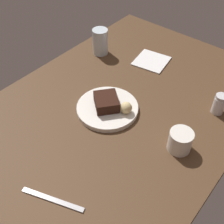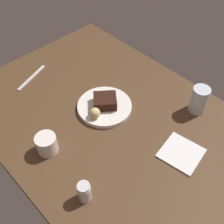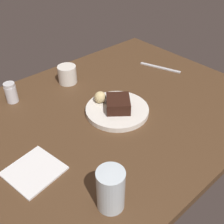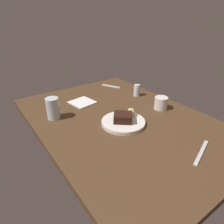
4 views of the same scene
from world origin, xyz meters
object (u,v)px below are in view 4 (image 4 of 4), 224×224
Objects in this scene: water_glass at (53,108)px; bread_roll at (131,112)px; dessert_spoon at (111,86)px; coffee_cup at (161,103)px; salt_shaker at (137,90)px; dessert_plate at (123,122)px; chocolate_cake_slice at (123,117)px; folded_napkin at (82,102)px; butter_knife at (201,152)px.

bread_roll is at bearing -126.34° from water_glass.
bread_roll is 51.78cm from dessert_spoon.
coffee_cup is (-0.85, -22.23, -0.28)cm from bread_roll.
water_glass is 61.52cm from coffee_cup.
salt_shaker reaches higher than dessert_spoon.
chocolate_cake_slice is at bearing 97.58° from dessert_plate.
chocolate_cake_slice is at bearing 105.83° from bread_roll.
salt_shaker is 37.94cm from folded_napkin.
water_glass is at bearing 85.87° from dessert_spoon.
water_glass is 0.77× the size of dessert_spoon.
folded_napkin is at bearing 7.00° from chocolate_cake_slice.
coffee_cup is at bearing -135.55° from folded_napkin.
water_glass is at bearing 87.95° from salt_shaker.
salt_shaker is 0.52× the size of dessert_spoon.
salt_shaker is at bearing -5.24° from coffee_cup.
water_glass reaches higher than folded_napkin.
butter_knife is 74.85cm from folded_napkin.
folded_napkin is at bearing -97.03° from butter_knife.
chocolate_cake_slice is at bearing -135.54° from water_glass.
chocolate_cake_slice is (-0.05, 0.39, 2.98)cm from dessert_plate.
chocolate_cake_slice reaches higher than butter_knife.
chocolate_cake_slice is at bearing 123.90° from dessert_spoon.
chocolate_cake_slice is 36.29cm from folded_napkin.
butter_knife is at bearing -162.89° from dessert_plate.
dessert_plate is 2.95× the size of coffee_cup.
dessert_spoon is (48.36, 1.96, -3.30)cm from coffee_cup.
dessert_spoon is at bearing -28.78° from dessert_plate.
folded_napkin is at bearing -67.69° from water_glass.
butter_knife is at bearing -149.19° from water_glass.
bread_roll is 35.93cm from folded_napkin.
salt_shaker is 25.41cm from dessert_spoon.
dessert_spoon is 1.08× the size of folded_napkin.
coffee_cup is 42.46cm from butter_knife.
chocolate_cake_slice is at bearing -91.89° from butter_knife.
dessert_plate is 1.18× the size of butter_knife.
coffee_cup is (1.17, -29.16, 2.74)cm from dessert_plate.
butter_knife is at bearing -162.31° from chocolate_cake_slice.
salt_shaker is at bearing -47.08° from bread_roll.
water_glass is at bearing 44.46° from chocolate_cake_slice.
folded_napkin is (33.77, 11.72, -3.63)cm from bread_roll.
coffee_cup is 0.40× the size of butter_knife.
coffee_cup is 0.55× the size of folded_napkin.
coffee_cup is at bearing -134.28° from butter_knife.
chocolate_cake_slice and bread_roll have the same top height.
butter_knife is (-64.06, -38.21, -5.56)cm from water_glass.
dessert_plate is at bearing -172.37° from folded_napkin.
salt_shaker is (22.69, -24.39, -0.08)cm from bread_roll.
dessert_plate is 3.00cm from chocolate_cake_slice.
water_glass reaches higher than dessert_spoon.
coffee_cup reaches higher than butter_knife.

